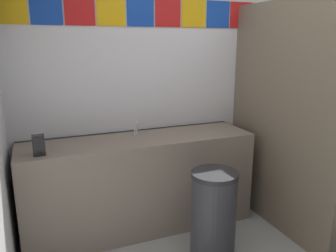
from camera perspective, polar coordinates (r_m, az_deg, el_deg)
name	(u,v)px	position (r m, az deg, el deg)	size (l,w,h in m)	color
wall_back	(202,80)	(3.56, 5.87, 7.85)	(3.81, 0.09, 2.68)	silver
vanity_counter	(140,182)	(3.20, -4.76, -9.54)	(2.10, 0.57, 0.88)	gray
faucet_center	(136,130)	(3.12, -5.43, -0.68)	(0.04, 0.10, 0.14)	silver
soap_dispenser	(39,145)	(2.75, -21.16, -3.08)	(0.09, 0.09, 0.16)	black
stall_divider	(314,124)	(3.14, 23.60, 0.31)	(0.92, 1.43, 2.09)	#726651
toilet	(295,175)	(3.97, 20.75, -7.86)	(0.39, 0.49, 0.74)	white
trash_bin	(213,214)	(2.85, 7.73, -14.61)	(0.38, 0.38, 0.73)	#333338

